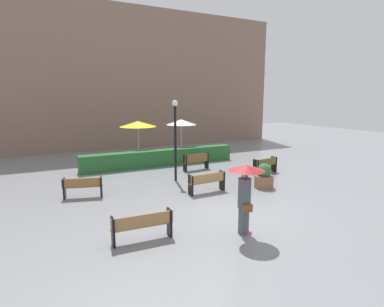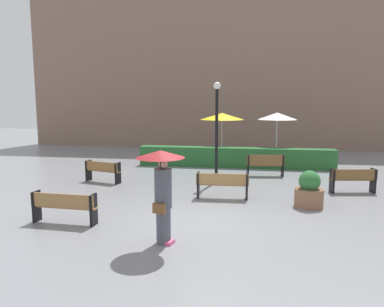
% 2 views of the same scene
% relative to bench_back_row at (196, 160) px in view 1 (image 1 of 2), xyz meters
% --- Properties ---
extents(ground_plane, '(60.00, 60.00, 0.00)m').
position_rel_bench_back_row_xyz_m(ground_plane, '(-2.09, -6.47, -0.54)').
color(ground_plane, gray).
extents(bench_back_row, '(1.59, 0.50, 0.91)m').
position_rel_bench_back_row_xyz_m(bench_back_row, '(0.00, 0.00, 0.00)').
color(bench_back_row, brown).
rests_on(bench_back_row, ground).
extents(bench_mid_center, '(1.70, 0.44, 0.84)m').
position_rel_bench_back_row_xyz_m(bench_mid_center, '(-1.51, -3.91, -0.03)').
color(bench_mid_center, '#9E7242').
rests_on(bench_mid_center, ground).
extents(bench_far_right, '(1.57, 0.60, 0.83)m').
position_rel_bench_back_row_xyz_m(bench_far_right, '(2.88, -2.39, -0.04)').
color(bench_far_right, brown).
rests_on(bench_far_right, ground).
extents(bench_near_left, '(1.75, 0.40, 0.81)m').
position_rel_bench_back_row_xyz_m(bench_near_left, '(-5.33, -7.01, -0.05)').
color(bench_near_left, '#9E7242').
rests_on(bench_near_left, ground).
extents(bench_far_left, '(1.56, 0.71, 0.82)m').
position_rel_bench_back_row_xyz_m(bench_far_left, '(-6.31, -2.26, -0.04)').
color(bench_far_left, olive).
rests_on(bench_far_left, ground).
extents(pedestrian_with_umbrella, '(1.05, 1.05, 2.09)m').
position_rel_bench_back_row_xyz_m(pedestrian_with_umbrella, '(-2.51, -7.89, 0.86)').
color(pedestrian_with_umbrella, '#4C515B').
rests_on(pedestrian_with_umbrella, ground).
extents(planter_pot, '(0.84, 0.84, 1.10)m').
position_rel_bench_back_row_xyz_m(planter_pot, '(1.12, -4.39, -0.06)').
color(planter_pot, brown).
rests_on(planter_pot, ground).
extents(lamp_post, '(0.28, 0.28, 3.86)m').
position_rel_bench_back_row_xyz_m(lamp_post, '(-1.94, -1.54, 1.83)').
color(lamp_post, black).
rests_on(lamp_post, ground).
extents(patio_umbrella_yellow, '(2.29, 2.29, 2.54)m').
position_rel_bench_back_row_xyz_m(patio_umbrella_yellow, '(-2.15, 3.77, 1.82)').
color(patio_umbrella_yellow, silver).
rests_on(patio_umbrella_yellow, ground).
extents(patio_umbrella_white, '(1.97, 1.97, 2.58)m').
position_rel_bench_back_row_xyz_m(patio_umbrella_white, '(0.66, 3.45, 1.86)').
color(patio_umbrella_white, silver).
rests_on(patio_umbrella_white, ground).
extents(hedge_strip, '(9.27, 0.70, 0.95)m').
position_rel_bench_back_row_xyz_m(hedge_strip, '(-1.36, 1.93, -0.07)').
color(hedge_strip, '#28602D').
rests_on(hedge_strip, ground).
extents(building_facade, '(28.00, 1.20, 10.86)m').
position_rel_bench_back_row_xyz_m(building_facade, '(-2.09, 9.53, 4.89)').
color(building_facade, '#846656').
rests_on(building_facade, ground).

